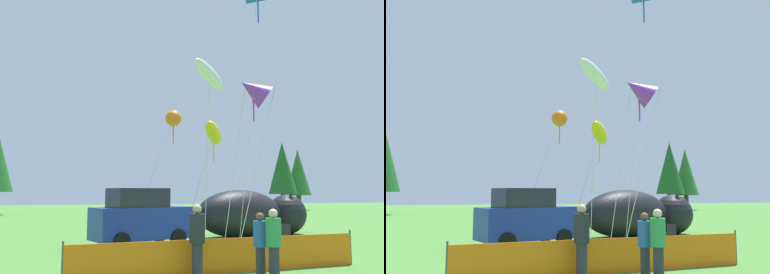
# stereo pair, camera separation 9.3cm
# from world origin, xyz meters

# --- Properties ---
(ground_plane) EXTENTS (120.00, 120.00, 0.00)m
(ground_plane) POSITION_xyz_m (0.00, 0.00, 0.00)
(ground_plane) COLOR #477F33
(parked_car) EXTENTS (4.31, 2.88, 2.32)m
(parked_car) POSITION_xyz_m (-2.99, 3.15, 1.13)
(parked_car) COLOR navy
(parked_car) RESTS_ON ground
(folding_chair) EXTENTS (0.66, 0.66, 0.95)m
(folding_chair) POSITION_xyz_m (2.37, 0.81, 0.55)
(folding_chair) COLOR black
(folding_chair) RESTS_ON ground
(inflatable_cat) EXTENTS (6.52, 3.73, 2.25)m
(inflatable_cat) POSITION_xyz_m (2.70, 5.51, 1.04)
(inflatable_cat) COLOR black
(inflatable_cat) RESTS_ON ground
(safety_fence) EXTENTS (8.40, 1.08, 1.02)m
(safety_fence) POSITION_xyz_m (-1.48, -3.15, 0.46)
(safety_fence) COLOR orange
(safety_fence) RESTS_ON ground
(spectator_in_grey_shirt) EXTENTS (0.40, 0.40, 1.85)m
(spectator_in_grey_shirt) POSITION_xyz_m (-2.38, -3.66, 1.01)
(spectator_in_grey_shirt) COLOR #2D2D38
(spectator_in_grey_shirt) RESTS_ON ground
(spectator_in_yellow_shirt) EXTENTS (0.36, 0.36, 1.65)m
(spectator_in_yellow_shirt) POSITION_xyz_m (-0.80, -3.99, 0.90)
(spectator_in_yellow_shirt) COLOR #2D2D38
(spectator_in_yellow_shirt) RESTS_ON ground
(spectator_in_black_shirt) EXTENTS (0.38, 0.38, 1.75)m
(spectator_in_black_shirt) POSITION_xyz_m (-0.62, -4.42, 0.96)
(spectator_in_black_shirt) COLOR #2D2D38
(spectator_in_black_shirt) RESTS_ON ground
(kite_purple_delta) EXTENTS (1.77, 3.06, 7.12)m
(kite_purple_delta) POSITION_xyz_m (1.40, 1.72, 6.33)
(kite_purple_delta) COLOR silver
(kite_purple_delta) RESTS_ON ground
(kite_orange_flower) EXTENTS (2.67, 1.58, 6.33)m
(kite_orange_flower) POSITION_xyz_m (-0.96, 6.81, 5.89)
(kite_orange_flower) COLOR silver
(kite_orange_flower) RESTS_ON ground
(kite_yellow_hero) EXTENTS (1.69, 3.17, 5.40)m
(kite_yellow_hero) POSITION_xyz_m (0.26, 3.70, 4.75)
(kite_yellow_hero) COLOR silver
(kite_yellow_hero) RESTS_ON ground
(kite_white_ghost) EXTENTS (2.32, 2.78, 8.05)m
(kite_white_ghost) POSITION_xyz_m (0.06, 3.58, 7.37)
(kite_white_ghost) COLOR silver
(kite_white_ghost) RESTS_ON ground
(horizon_tree_east) EXTENTS (3.33, 3.33, 7.95)m
(horizon_tree_east) POSITION_xyz_m (16.99, 31.66, 4.88)
(horizon_tree_east) COLOR brown
(horizon_tree_east) RESTS_ON ground
(horizon_tree_west) EXTENTS (3.05, 3.05, 7.29)m
(horizon_tree_west) POSITION_xyz_m (19.72, 33.10, 4.47)
(horizon_tree_west) COLOR brown
(horizon_tree_west) RESTS_ON ground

